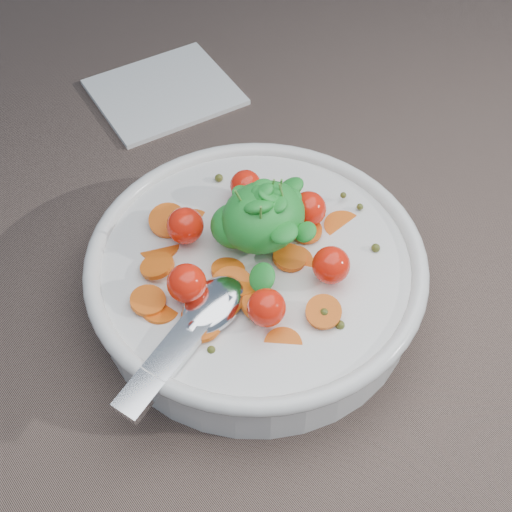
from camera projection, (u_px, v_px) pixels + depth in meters
ground at (249, 281)px, 0.61m from camera, size 6.00×6.00×0.00m
bowl at (256, 274)px, 0.57m from camera, size 0.29×0.27×0.12m
napkin at (164, 92)px, 0.77m from camera, size 0.16×0.14×0.01m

